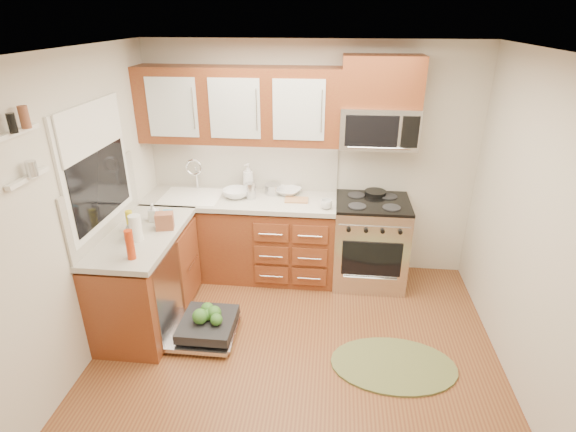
# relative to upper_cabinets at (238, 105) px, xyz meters

# --- Properties ---
(floor) EXTENTS (3.50, 3.50, 0.00)m
(floor) POSITION_rel_upper_cabinets_xyz_m (0.73, -1.57, -1.88)
(floor) COLOR brown
(floor) RESTS_ON ground
(ceiling) EXTENTS (3.50, 3.50, 0.00)m
(ceiling) POSITION_rel_upper_cabinets_xyz_m (0.73, -1.57, 0.62)
(ceiling) COLOR white
(ceiling) RESTS_ON ground
(wall_back) EXTENTS (3.50, 0.04, 2.50)m
(wall_back) POSITION_rel_upper_cabinets_xyz_m (0.73, 0.18, -0.62)
(wall_back) COLOR beige
(wall_back) RESTS_ON ground
(wall_left) EXTENTS (0.04, 3.50, 2.50)m
(wall_left) POSITION_rel_upper_cabinets_xyz_m (-1.02, -1.57, -0.62)
(wall_left) COLOR beige
(wall_left) RESTS_ON ground
(wall_right) EXTENTS (0.04, 3.50, 2.50)m
(wall_right) POSITION_rel_upper_cabinets_xyz_m (2.48, -1.57, -0.62)
(wall_right) COLOR beige
(wall_right) RESTS_ON ground
(base_cabinet_back) EXTENTS (2.05, 0.60, 0.85)m
(base_cabinet_back) POSITION_rel_upper_cabinets_xyz_m (0.00, -0.12, -1.45)
(base_cabinet_back) COLOR maroon
(base_cabinet_back) RESTS_ON ground
(base_cabinet_left) EXTENTS (0.60, 1.25, 0.85)m
(base_cabinet_left) POSITION_rel_upper_cabinets_xyz_m (-0.72, -1.05, -1.45)
(base_cabinet_left) COLOR maroon
(base_cabinet_left) RESTS_ON ground
(countertop_back) EXTENTS (2.07, 0.64, 0.05)m
(countertop_back) POSITION_rel_upper_cabinets_xyz_m (0.00, -0.14, -0.97)
(countertop_back) COLOR #AEA89F
(countertop_back) RESTS_ON base_cabinet_back
(countertop_left) EXTENTS (0.64, 1.27, 0.05)m
(countertop_left) POSITION_rel_upper_cabinets_xyz_m (-0.71, -1.05, -0.97)
(countertop_left) COLOR #AEA89F
(countertop_left) RESTS_ON base_cabinet_left
(backsplash_back) EXTENTS (2.05, 0.02, 0.57)m
(backsplash_back) POSITION_rel_upper_cabinets_xyz_m (0.00, 0.16, -0.67)
(backsplash_back) COLOR #B3ADA1
(backsplash_back) RESTS_ON ground
(backsplash_left) EXTENTS (0.02, 1.25, 0.57)m
(backsplash_left) POSITION_rel_upper_cabinets_xyz_m (-1.01, -1.05, -0.67)
(backsplash_left) COLOR #B3ADA1
(backsplash_left) RESTS_ON ground
(upper_cabinets) EXTENTS (2.05, 0.35, 0.75)m
(upper_cabinets) POSITION_rel_upper_cabinets_xyz_m (0.00, 0.00, 0.00)
(upper_cabinets) COLOR maroon
(upper_cabinets) RESTS_ON ground
(cabinet_over_mw) EXTENTS (0.76, 0.35, 0.47)m
(cabinet_over_mw) POSITION_rel_upper_cabinets_xyz_m (1.41, 0.00, 0.26)
(cabinet_over_mw) COLOR maroon
(cabinet_over_mw) RESTS_ON ground
(range) EXTENTS (0.76, 0.64, 0.95)m
(range) POSITION_rel_upper_cabinets_xyz_m (1.41, -0.15, -1.40)
(range) COLOR silver
(range) RESTS_ON ground
(microwave) EXTENTS (0.76, 0.38, 0.40)m
(microwave) POSITION_rel_upper_cabinets_xyz_m (1.41, -0.02, -0.18)
(microwave) COLOR silver
(microwave) RESTS_ON ground
(sink) EXTENTS (0.62, 0.50, 0.26)m
(sink) POSITION_rel_upper_cabinets_xyz_m (-0.52, -0.16, -1.07)
(sink) COLOR white
(sink) RESTS_ON ground
(dishwasher) EXTENTS (0.70, 0.60, 0.20)m
(dishwasher) POSITION_rel_upper_cabinets_xyz_m (-0.13, -1.27, -1.77)
(dishwasher) COLOR silver
(dishwasher) RESTS_ON ground
(window) EXTENTS (0.03, 1.05, 1.05)m
(window) POSITION_rel_upper_cabinets_xyz_m (-1.01, -1.07, -0.32)
(window) COLOR white
(window) RESTS_ON ground
(window_blind) EXTENTS (0.02, 0.96, 0.40)m
(window_blind) POSITION_rel_upper_cabinets_xyz_m (-0.98, -1.07, 0.00)
(window_blind) COLOR white
(window_blind) RESTS_ON ground
(shelf_upper) EXTENTS (0.04, 0.40, 0.03)m
(shelf_upper) POSITION_rel_upper_cabinets_xyz_m (-0.99, -1.92, 0.17)
(shelf_upper) COLOR white
(shelf_upper) RESTS_ON ground
(shelf_lower) EXTENTS (0.04, 0.40, 0.03)m
(shelf_lower) POSITION_rel_upper_cabinets_xyz_m (-0.99, -1.92, -0.12)
(shelf_lower) COLOR white
(shelf_lower) RESTS_ON ground
(rug) EXTENTS (1.09, 0.73, 0.02)m
(rug) POSITION_rel_upper_cabinets_xyz_m (1.56, -1.48, -1.86)
(rug) COLOR olive
(rug) RESTS_ON ground
(skillet) EXTENTS (0.30, 0.30, 0.04)m
(skillet) POSITION_rel_upper_cabinets_xyz_m (1.44, 0.05, -0.90)
(skillet) COLOR black
(skillet) RESTS_ON range
(stock_pot) EXTENTS (0.23, 0.23, 0.11)m
(stock_pot) POSITION_rel_upper_cabinets_xyz_m (0.33, 0.03, -0.90)
(stock_pot) COLOR silver
(stock_pot) RESTS_ON countertop_back
(cutting_board) EXTENTS (0.25, 0.16, 0.02)m
(cutting_board) POSITION_rel_upper_cabinets_xyz_m (0.61, -0.15, -0.94)
(cutting_board) COLOR #A9734D
(cutting_board) RESTS_ON countertop_back
(canister) EXTENTS (0.14, 0.14, 0.17)m
(canister) POSITION_rel_upper_cabinets_xyz_m (0.12, -0.14, -0.86)
(canister) COLOR silver
(canister) RESTS_ON countertop_back
(paper_towel_roll) EXTENTS (0.14, 0.14, 0.23)m
(paper_towel_roll) POSITION_rel_upper_cabinets_xyz_m (-0.69, -1.18, -0.84)
(paper_towel_roll) COLOR white
(paper_towel_roll) RESTS_ON countertop_left
(mustard_bottle) EXTENTS (0.07, 0.07, 0.19)m
(mustard_bottle) POSITION_rel_upper_cabinets_xyz_m (-0.82, -1.01, -0.85)
(mustard_bottle) COLOR yellow
(mustard_bottle) RESTS_ON countertop_left
(red_bottle) EXTENTS (0.08, 0.08, 0.25)m
(red_bottle) POSITION_rel_upper_cabinets_xyz_m (-0.60, -1.50, -0.82)
(red_bottle) COLOR #B1300E
(red_bottle) RESTS_ON countertop_left
(wooden_box) EXTENTS (0.18, 0.15, 0.16)m
(wooden_box) POSITION_rel_upper_cabinets_xyz_m (-0.52, -0.94, -0.87)
(wooden_box) COLOR brown
(wooden_box) RESTS_ON countertop_left
(blue_carton) EXTENTS (0.09, 0.06, 0.14)m
(blue_carton) POSITION_rel_upper_cabinets_xyz_m (-0.52, -0.85, -0.88)
(blue_carton) COLOR teal
(blue_carton) RESTS_ON countertop_left
(bowl_a) EXTENTS (0.34, 0.34, 0.06)m
(bowl_a) POSITION_rel_upper_cabinets_xyz_m (0.50, 0.03, -0.92)
(bowl_a) COLOR #999999
(bowl_a) RESTS_ON countertop_back
(bowl_b) EXTENTS (0.31, 0.31, 0.09)m
(bowl_b) POSITION_rel_upper_cabinets_xyz_m (-0.04, -0.12, -0.91)
(bowl_b) COLOR #999999
(bowl_b) RESTS_ON countertop_back
(cup) EXTENTS (0.13, 0.13, 0.09)m
(cup) POSITION_rel_upper_cabinets_xyz_m (0.93, -0.32, -0.90)
(cup) COLOR #999999
(cup) RESTS_ON countertop_back
(soap_bottle_a) EXTENTS (0.16, 0.16, 0.32)m
(soap_bottle_a) POSITION_rel_upper_cabinets_xyz_m (0.06, 0.06, -0.79)
(soap_bottle_a) COLOR #999999
(soap_bottle_a) RESTS_ON countertop_back
(soap_bottle_b) EXTENTS (0.09, 0.09, 0.18)m
(soap_bottle_b) POSITION_rel_upper_cabinets_xyz_m (-0.69, -0.79, -0.86)
(soap_bottle_b) COLOR #999999
(soap_bottle_b) RESTS_ON countertop_left
(soap_bottle_c) EXTENTS (0.19, 0.19, 0.18)m
(soap_bottle_c) POSITION_rel_upper_cabinets_xyz_m (-0.74, -1.12, -0.86)
(soap_bottle_c) COLOR #999999
(soap_bottle_c) RESTS_ON countertop_left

